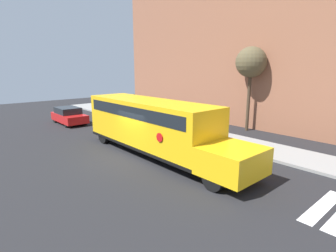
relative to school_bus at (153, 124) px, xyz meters
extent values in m
plane|color=black|center=(-0.37, -1.10, -1.75)|extent=(60.00, 60.00, 0.00)
cube|color=gray|center=(-0.37, 5.40, -1.68)|extent=(44.00, 3.00, 0.15)
cube|color=#935B42|center=(-0.37, 11.90, 4.90)|extent=(32.00, 4.00, 13.31)
cube|color=white|center=(8.62, 0.90, -1.75)|extent=(0.50, 3.20, 0.01)
cube|color=yellow|center=(-0.47, 0.00, 0.01)|extent=(9.33, 2.50, 2.61)
cube|color=yellow|center=(5.34, 0.00, -0.71)|extent=(2.29, 2.50, 1.18)
cube|color=black|center=(-0.47, 0.00, -1.22)|extent=(9.33, 2.54, 0.16)
cube|color=black|center=(-0.47, 0.00, 0.76)|extent=(8.58, 2.53, 0.64)
cylinder|color=red|center=(2.10, -1.29, -0.13)|extent=(0.44, 0.02, 0.44)
cylinder|color=black|center=(5.23, 1.08, -1.25)|extent=(1.00, 0.30, 1.00)
cylinder|color=black|center=(5.23, -1.08, -1.25)|extent=(1.00, 0.30, 1.00)
cylinder|color=black|center=(-3.93, 1.08, -1.25)|extent=(1.00, 0.30, 1.00)
cylinder|color=black|center=(-3.93, -1.08, -1.25)|extent=(1.00, 0.30, 1.00)
cube|color=red|center=(-11.58, -0.40, -1.20)|extent=(4.13, 1.84, 0.67)
cube|color=#1E2328|center=(-11.82, -0.40, -0.59)|extent=(2.31, 1.70, 0.54)
cylinder|color=black|center=(-10.21, 0.40, -1.43)|extent=(0.64, 0.22, 0.64)
cylinder|color=black|center=(-10.21, -1.20, -1.43)|extent=(0.64, 0.22, 0.64)
cylinder|color=black|center=(-12.94, 0.40, -1.43)|extent=(0.64, 0.22, 0.64)
cylinder|color=black|center=(-12.94, -1.20, -1.43)|extent=(0.64, 0.22, 0.64)
cylinder|color=#423323|center=(0.28, 9.18, 0.54)|extent=(0.25, 0.25, 4.59)
sphere|color=brown|center=(0.28, 9.18, 3.53)|extent=(2.30, 2.30, 2.30)
camera|label=1|loc=(11.37, -8.90, 3.09)|focal=28.00mm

